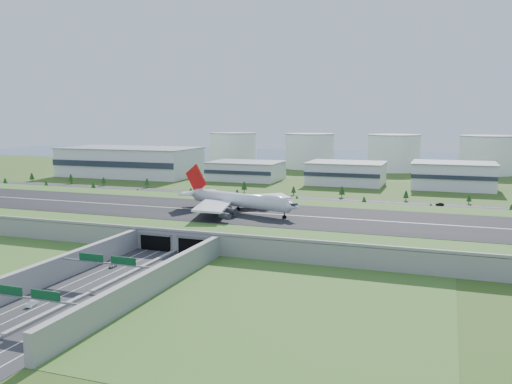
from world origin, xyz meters
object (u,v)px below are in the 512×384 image
(boeing_747, at_px, (239,200))
(car_5, at_px, (440,204))
(car_3, at_px, (41,333))
(fuel_tank_a, at_px, (233,150))
(car_4, at_px, (101,191))
(car_1, at_px, (32,303))
(car_2, at_px, (169,263))
(car_0, at_px, (113,265))
(car_7, at_px, (217,193))

(boeing_747, xyz_separation_m, car_5, (89.53, 103.29, -13.20))
(car_3, bearing_deg, boeing_747, -108.20)
(fuel_tank_a, height_order, car_4, fuel_tank_a)
(boeing_747, relative_size, car_1, 14.40)
(car_1, height_order, car_2, car_2)
(boeing_747, height_order, car_5, boeing_747)
(car_4, bearing_deg, car_0, -139.91)
(fuel_tank_a, height_order, car_2, fuel_tank_a)
(fuel_tank_a, height_order, car_5, fuel_tank_a)
(car_2, bearing_deg, car_7, -71.64)
(car_5, relative_size, car_7, 0.90)
(fuel_tank_a, distance_m, car_4, 226.05)
(car_3, relative_size, car_7, 1.02)
(fuel_tank_a, relative_size, boeing_747, 0.74)
(car_4, bearing_deg, car_1, -145.66)
(fuel_tank_a, distance_m, car_1, 443.46)
(car_3, bearing_deg, fuel_tank_a, -92.36)
(car_2, relative_size, car_3, 1.00)
(car_1, bearing_deg, car_7, 90.63)
(boeing_747, xyz_separation_m, car_1, (-16.64, -119.41, -13.26))
(boeing_747, distance_m, car_3, 136.28)
(car_2, bearing_deg, car_1, 72.46)
(car_3, xyz_separation_m, car_7, (-56.19, 236.52, -0.02))
(car_5, bearing_deg, car_2, -38.36)
(car_3, height_order, car_7, car_3)
(car_1, bearing_deg, car_4, 111.39)
(car_2, distance_m, car_7, 178.44)
(car_0, height_order, car_7, car_7)
(boeing_747, height_order, car_1, boeing_747)
(car_4, bearing_deg, car_3, -144.23)
(car_1, distance_m, car_2, 53.20)
(car_7, bearing_deg, car_0, 7.11)
(car_2, xyz_separation_m, car_7, (-55.28, 169.66, 0.02))
(fuel_tank_a, bearing_deg, car_3, -73.92)
(car_7, bearing_deg, car_5, 86.18)
(fuel_tank_a, distance_m, car_2, 399.59)
(car_2, distance_m, car_5, 194.11)
(car_2, relative_size, car_7, 1.02)
(car_0, relative_size, car_2, 0.69)
(car_3, bearing_deg, car_7, -95.08)
(boeing_747, relative_size, car_2, 11.89)
(fuel_tank_a, relative_size, car_5, 9.96)
(car_1, relative_size, car_2, 0.83)
(fuel_tank_a, height_order, car_0, fuel_tank_a)
(car_1, distance_m, car_7, 223.71)
(boeing_747, bearing_deg, car_1, -79.24)
(car_1, relative_size, car_7, 0.84)
(car_4, bearing_deg, fuel_tank_a, 0.92)
(fuel_tank_a, bearing_deg, car_4, -92.62)
(car_0, xyz_separation_m, car_2, (17.75, 8.79, 0.13))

